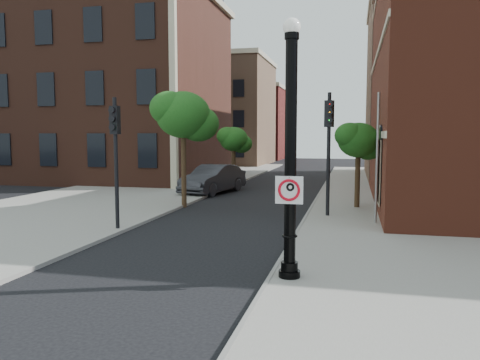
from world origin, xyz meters
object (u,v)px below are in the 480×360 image
(lamppost, at_px, (290,163))
(traffic_signal_left, at_px, (115,142))
(no_parking_sign, at_px, (289,190))
(traffic_signal_right, at_px, (329,134))
(parked_car, at_px, (213,179))

(lamppost, distance_m, traffic_signal_left, 8.11)
(no_parking_sign, height_order, traffic_signal_right, traffic_signal_right)
(lamppost, relative_size, traffic_signal_right, 1.17)
(traffic_signal_right, bearing_deg, parked_car, 152.75)
(no_parking_sign, distance_m, traffic_signal_left, 8.25)
(parked_car, bearing_deg, lamppost, -53.52)
(parked_car, xyz_separation_m, traffic_signal_right, (7.14, -6.97, 2.67))
(traffic_signal_right, bearing_deg, traffic_signal_left, -130.68)
(traffic_signal_right, bearing_deg, lamppost, -75.62)
(no_parking_sign, bearing_deg, traffic_signal_right, 85.82)
(traffic_signal_left, bearing_deg, no_parking_sign, -35.65)
(parked_car, relative_size, traffic_signal_left, 1.08)
(lamppost, relative_size, no_parking_sign, 9.50)
(lamppost, bearing_deg, no_parking_sign, -90.81)
(no_parking_sign, bearing_deg, traffic_signal_left, 145.12)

